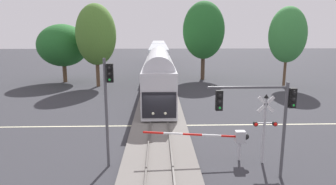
% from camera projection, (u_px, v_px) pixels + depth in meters
% --- Properties ---
extents(ground_plane, '(220.00, 220.00, 0.00)m').
position_uv_depth(ground_plane, '(159.00, 126.00, 24.16)').
color(ground_plane, '#333338').
extents(road_centre_stripe, '(44.00, 0.20, 0.01)m').
position_uv_depth(road_centre_stripe, '(159.00, 126.00, 24.16)').
color(road_centre_stripe, beige).
rests_on(road_centre_stripe, ground).
extents(railway_track, '(4.40, 80.00, 0.32)m').
position_uv_depth(railway_track, '(159.00, 124.00, 24.14)').
color(railway_track, slate).
rests_on(railway_track, ground).
extents(commuter_train, '(3.04, 62.77, 5.16)m').
position_uv_depth(commuter_train, '(159.00, 59.00, 52.33)').
color(commuter_train, silver).
rests_on(commuter_train, railway_track).
extents(crossing_gate_near, '(6.22, 0.40, 1.87)m').
position_uv_depth(crossing_gate_near, '(228.00, 137.00, 17.40)').
color(crossing_gate_near, '#B7B7BC').
rests_on(crossing_gate_near, ground).
extents(crossing_signal_mast, '(1.36, 0.44, 4.09)m').
position_uv_depth(crossing_signal_mast, '(265.00, 122.00, 16.80)').
color(crossing_signal_mast, '#B2B2B7').
rests_on(crossing_signal_mast, ground).
extents(traffic_signal_near_right, '(4.42, 0.38, 5.06)m').
position_uv_depth(traffic_signal_near_right, '(263.00, 107.00, 14.79)').
color(traffic_signal_near_right, '#4C4C51').
rests_on(traffic_signal_near_right, ground).
extents(traffic_signal_median, '(0.53, 0.38, 6.13)m').
position_uv_depth(traffic_signal_median, '(108.00, 96.00, 16.05)').
color(traffic_signal_median, '#4C4C51').
rests_on(traffic_signal_median, ground).
extents(maple_right_background, '(4.90, 4.90, 10.76)m').
position_uv_depth(maple_right_background, '(288.00, 35.00, 39.52)').
color(maple_right_background, brown).
rests_on(maple_right_background, ground).
extents(pine_left_background, '(7.38, 7.38, 8.56)m').
position_uv_depth(pine_left_background, '(63.00, 45.00, 43.83)').
color(pine_left_background, brown).
rests_on(pine_left_background, ground).
extents(oak_behind_train, '(5.39, 5.39, 11.18)m').
position_uv_depth(oak_behind_train, '(96.00, 35.00, 40.05)').
color(oak_behind_train, brown).
rests_on(oak_behind_train, ground).
extents(elm_centre_background, '(6.43, 6.43, 12.07)m').
position_uv_depth(elm_centre_background, '(204.00, 30.00, 45.87)').
color(elm_centre_background, '#4C3828').
rests_on(elm_centre_background, ground).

